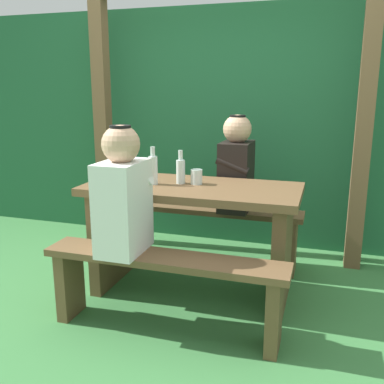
% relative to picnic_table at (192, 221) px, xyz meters
% --- Properties ---
extents(ground_plane, '(12.00, 12.00, 0.00)m').
position_rel_picnic_table_xyz_m(ground_plane, '(0.00, 0.00, -0.51)').
color(ground_plane, '#3B7A3F').
extents(hedge_backdrop, '(6.40, 1.10, 2.05)m').
position_rel_picnic_table_xyz_m(hedge_backdrop, '(0.00, 1.64, 0.51)').
color(hedge_backdrop, '#1F5734').
rests_on(hedge_backdrop, ground_plane).
extents(pergola_post_left, '(0.12, 0.12, 2.09)m').
position_rel_picnic_table_xyz_m(pergola_post_left, '(-1.07, 0.80, 0.54)').
color(pergola_post_left, brown).
rests_on(pergola_post_left, ground_plane).
extents(pergola_post_right, '(0.12, 0.12, 2.09)m').
position_rel_picnic_table_xyz_m(pergola_post_right, '(1.07, 0.80, 0.54)').
color(pergola_post_right, brown).
rests_on(pergola_post_right, ground_plane).
extents(picnic_table, '(1.40, 0.64, 0.75)m').
position_rel_picnic_table_xyz_m(picnic_table, '(0.00, 0.00, 0.00)').
color(picnic_table, brown).
rests_on(picnic_table, ground_plane).
extents(bench_near, '(1.40, 0.24, 0.47)m').
position_rel_picnic_table_xyz_m(bench_near, '(0.00, -0.52, -0.18)').
color(bench_near, brown).
rests_on(bench_near, ground_plane).
extents(bench_far, '(1.40, 0.24, 0.47)m').
position_rel_picnic_table_xyz_m(bench_far, '(0.00, 0.52, -0.18)').
color(bench_far, brown).
rests_on(bench_far, ground_plane).
extents(person_white_shirt, '(0.25, 0.35, 0.72)m').
position_rel_picnic_table_xyz_m(person_white_shirt, '(-0.24, -0.52, 0.28)').
color(person_white_shirt, white).
rests_on(person_white_shirt, bench_near).
extents(person_black_coat, '(0.25, 0.35, 0.72)m').
position_rel_picnic_table_xyz_m(person_black_coat, '(0.19, 0.52, 0.28)').
color(person_black_coat, black).
rests_on(person_black_coat, bench_far).
extents(drinking_glass, '(0.08, 0.08, 0.10)m').
position_rel_picnic_table_xyz_m(drinking_glass, '(0.02, 0.05, 0.29)').
color(drinking_glass, silver).
rests_on(drinking_glass, picnic_table).
extents(bottle_left, '(0.06, 0.06, 0.22)m').
position_rel_picnic_table_xyz_m(bottle_left, '(-0.09, 0.03, 0.33)').
color(bottle_left, silver).
rests_on(bottle_left, picnic_table).
extents(bottle_right, '(0.06, 0.06, 0.25)m').
position_rel_picnic_table_xyz_m(bottle_right, '(-0.25, -0.04, 0.35)').
color(bottle_right, silver).
rests_on(bottle_right, picnic_table).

